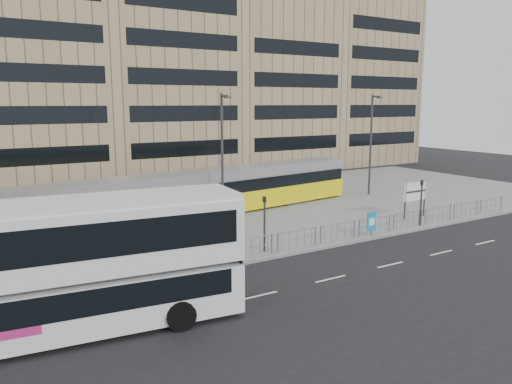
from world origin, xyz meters
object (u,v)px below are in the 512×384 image
traffic_light_west (265,216)px  lamp_post_east (371,141)px  double_decker_bus (71,263)px  tram (198,194)px  traffic_light_east (421,197)px  lamp_post_west (223,154)px  station_sign (415,193)px  ad_panel (372,222)px  pedestrian (166,223)px

traffic_light_west → lamp_post_east: 20.13m
double_decker_bus → tram: (11.63, 14.26, -0.84)m
double_decker_bus → tram: bearing=57.2°
traffic_light_east → lamp_post_west: size_ratio=0.35×
station_sign → traffic_light_west: 13.73m
ad_panel → traffic_light_east: traffic_light_east is taller
ad_panel → lamp_post_east: lamp_post_east is taller
station_sign → traffic_light_east: 2.54m
traffic_light_west → traffic_light_east: 12.01m
station_sign → lamp_post_east: (3.73, 8.37, 3.03)m
tram → traffic_light_east: (11.46, -10.24, 0.31)m
pedestrian → double_decker_bus: bearing=128.0°
traffic_light_east → lamp_post_west: 13.54m
station_sign → lamp_post_east: lamp_post_east is taller
pedestrian → traffic_light_east: (15.67, -5.79, 0.99)m
traffic_light_west → lamp_post_west: size_ratio=0.35×
tram → traffic_light_west: 9.71m
tram → station_sign: tram is taller
double_decker_bus → traffic_light_west: 12.01m
traffic_light_east → pedestrian: bearing=146.7°
traffic_light_east → station_sign: bearing=36.2°
lamp_post_east → station_sign: bearing=-114.0°
pedestrian → lamp_post_west: size_ratio=0.22×
tram → ad_panel: tram is taller
pedestrian → traffic_light_west: bearing=-159.9°
traffic_light_west → traffic_light_east: size_ratio=1.00×
ad_panel → lamp_post_west: (-6.27, 7.76, 3.91)m
lamp_post_east → lamp_post_west: bearing=-170.8°
lamp_post_west → lamp_post_east: size_ratio=0.99×
lamp_post_east → double_decker_bus: bearing=-153.3°
lamp_post_west → pedestrian: bearing=-159.0°
tram → lamp_post_west: bearing=-83.6°
ad_panel → station_sign: bearing=15.2°
tram → traffic_light_west: tram is taller
ad_panel → traffic_light_east: bearing=-1.6°
traffic_light_west → tram: bearing=77.3°
tram → station_sign: (13.12, -8.32, 0.11)m
station_sign → traffic_light_east: traffic_light_east is taller
traffic_light_west → lamp_post_west: 7.73m
pedestrian → lamp_post_west: lamp_post_west is taller
station_sign → lamp_post_west: size_ratio=0.29×
station_sign → traffic_light_west: traffic_light_west is taller
lamp_post_west → lamp_post_east: bearing=9.2°
tram → lamp_post_east: (16.85, 0.05, 3.14)m
traffic_light_east → lamp_post_east: (5.39, 10.29, 2.83)m
double_decker_bus → station_sign: bearing=19.9°
double_decker_bus → traffic_light_west: bearing=28.7°
double_decker_bus → lamp_post_east: lamp_post_east is taller
station_sign → traffic_light_east: bearing=-130.6°
pedestrian → lamp_post_west: 6.43m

